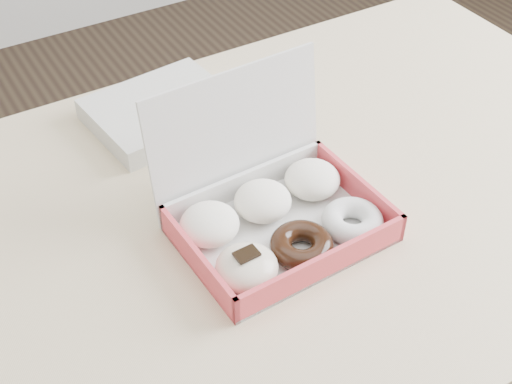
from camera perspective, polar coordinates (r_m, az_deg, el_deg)
table at (r=1.11m, az=3.58°, el=-2.61°), size 1.20×0.80×0.75m
donut_box at (r=0.97m, az=1.39°, el=-1.66°), size 0.28×0.24×0.20m
newspapers at (r=1.19m, az=-7.53°, el=6.47°), size 0.24×0.20×0.04m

